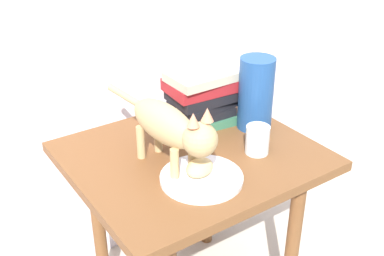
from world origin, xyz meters
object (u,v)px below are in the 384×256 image
side_table (192,179)px  candle_jar (257,141)px  bread_roll (200,168)px  green_vase (256,93)px  plate (202,178)px  cat (171,127)px  book_stack (201,97)px

side_table → candle_jar: 0.23m
bread_roll → green_vase: size_ratio=0.34×
side_table → green_vase: bearing=4.5°
plate → candle_jar: bearing=7.1°
bread_roll → cat: (-0.03, 0.09, 0.09)m
plate → cat: 0.16m
book_stack → green_vase: green_vase is taller
side_table → plate: bearing=-114.5°
plate → bread_roll: (-0.00, 0.00, 0.03)m
bread_roll → book_stack: bearing=54.0°
side_table → candle_jar: candle_jar is taller
book_stack → candle_jar: bearing=-84.0°
book_stack → bread_roll: bearing=-126.0°
plate → candle_jar: size_ratio=2.63×
bread_roll → green_vase: 0.36m
side_table → plate: plate is taller
bread_roll → green_vase: (0.32, 0.15, 0.08)m
book_stack → cat: bearing=-141.6°
bread_roll → cat: 0.13m
green_vase → side_table: bearing=-175.5°
plate → green_vase: size_ratio=0.96×
cat → green_vase: green_vase is taller
green_vase → candle_jar: green_vase is taller
green_vase → bread_roll: bearing=-154.6°
bread_roll → book_stack: book_stack is taller
plate → green_vase: green_vase is taller
bread_roll → book_stack: (0.20, 0.27, 0.05)m
side_table → bread_roll: bearing=-116.4°
book_stack → green_vase: 0.17m
side_table → bread_roll: size_ratio=8.73×
side_table → book_stack: (0.13, 0.14, 0.19)m
plate → book_stack: bearing=54.9°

